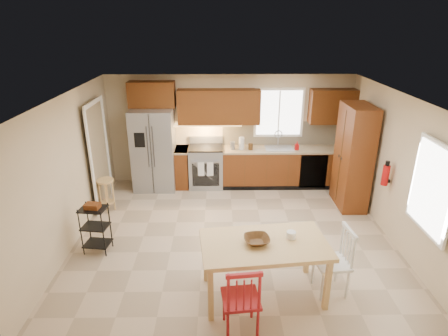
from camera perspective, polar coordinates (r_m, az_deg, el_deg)
name	(u,v)px	position (r m, az deg, el deg)	size (l,w,h in m)	color
floor	(234,236)	(6.82, 1.46, -10.27)	(5.50, 5.50, 0.00)	tan
ceiling	(235,97)	(5.88, 1.70, 10.83)	(5.50, 5.00, 0.02)	silver
wall_back	(230,130)	(8.61, 0.91, 5.83)	(5.50, 0.02, 2.50)	#CCB793
wall_front	(244,262)	(4.05, 3.01, -14.09)	(5.50, 0.02, 2.50)	#CCB793
wall_left	(69,172)	(6.72, -22.57, -0.59)	(0.02, 5.00, 2.50)	#CCB793
wall_right	(398,170)	(6.92, 24.96, -0.34)	(0.02, 5.00, 2.50)	#CCB793
refrigerator	(154,150)	(8.47, -10.61, 2.78)	(0.92, 0.75, 1.82)	gray
range_stove	(206,167)	(8.56, -2.74, 0.14)	(0.76, 0.63, 0.92)	gray
base_cabinet_narrow	(182,167)	(8.62, -6.39, 0.10)	(0.30, 0.60, 0.90)	#5F2811
base_cabinet_run	(286,167)	(8.71, 9.45, 0.18)	(2.92, 0.60, 0.90)	#5F2811
dishwasher	(313,171)	(8.57, 13.46, -0.52)	(0.60, 0.02, 0.78)	black
backsplash	(286,133)	(8.74, 9.43, 5.29)	(2.92, 0.03, 0.55)	beige
upper_over_fridge	(152,94)	(8.36, -10.96, 10.96)	(1.00, 0.35, 0.55)	#532E0D
upper_left_block	(219,107)	(8.29, -0.78, 9.32)	(1.80, 0.35, 0.75)	#532E0D
upper_right_block	(333,106)	(8.66, 16.22, 9.00)	(1.00, 0.35, 0.75)	#532E0D
window_back	(279,113)	(8.59, 8.37, 8.33)	(1.12, 0.04, 1.12)	white
sink	(279,150)	(8.54, 8.36, 2.73)	(0.62, 0.46, 0.16)	gray
undercab_glow	(206,125)	(8.37, -2.83, 6.62)	(1.60, 0.30, 0.01)	#FFBF66
soap_bottle	(297,146)	(8.47, 11.05, 3.37)	(0.09, 0.09, 0.19)	#AA0B0C
paper_towel	(242,143)	(8.34, 2.69, 3.79)	(0.12, 0.12, 0.28)	silver
canister_steel	(233,145)	(8.35, 1.31, 3.46)	(0.11, 0.11, 0.18)	gray
canister_wood	(251,147)	(8.35, 4.07, 3.27)	(0.10, 0.10, 0.14)	#4E3114
pantry	(353,157)	(7.90, 19.11, 1.58)	(0.50, 0.95, 2.10)	#5F2811
fire_extinguisher	(386,175)	(7.05, 23.40, -1.02)	(0.12, 0.12, 0.36)	#AA0B0C
window_right	(433,189)	(5.89, 29.19, -2.76)	(0.04, 1.02, 1.32)	white
doorway	(98,157)	(7.90, -18.58, 1.66)	(0.04, 0.95, 2.10)	#8C7A59
dining_table	(263,269)	(5.36, 6.02, -15.09)	(1.69, 0.95, 0.82)	#E0B470
chair_red	(241,297)	(4.77, 2.57, -19.08)	(0.47, 0.47, 0.99)	#A8191E
chair_white	(332,261)	(5.54, 16.09, -13.50)	(0.47, 0.47, 0.99)	silver
table_bowl	(257,243)	(5.11, 5.01, -11.33)	(0.34, 0.34, 0.08)	#4E3114
table_jar	(291,236)	(5.25, 10.17, -10.24)	(0.13, 0.13, 0.16)	silver
bar_stool	(107,195)	(7.84, -17.43, -3.98)	(0.33, 0.33, 0.68)	#E0B470
utility_cart	(96,229)	(6.56, -18.95, -8.76)	(0.42, 0.32, 0.83)	black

